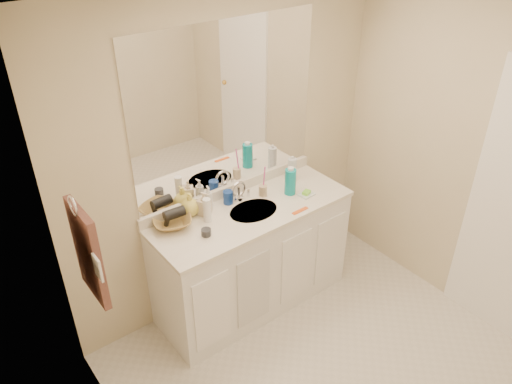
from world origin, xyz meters
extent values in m
cube|color=white|center=(0.00, 0.00, 2.40)|extent=(2.60, 2.60, 0.02)
cube|color=beige|center=(0.00, 1.30, 1.20)|extent=(2.60, 0.02, 2.40)
cube|color=beige|center=(-1.30, 0.00, 1.20)|extent=(0.02, 2.60, 2.40)
cube|color=beige|center=(1.30, 0.00, 1.20)|extent=(0.02, 2.60, 2.40)
cube|color=white|center=(0.00, 1.02, 0.42)|extent=(1.50, 0.55, 0.85)
cube|color=white|center=(0.00, 1.02, 0.86)|extent=(1.52, 0.57, 0.03)
cube|color=silver|center=(0.00, 1.29, 0.92)|extent=(1.52, 0.03, 0.08)
cylinder|color=#B7B0A0|center=(0.00, 1.00, 0.87)|extent=(0.37, 0.37, 0.02)
cylinder|color=silver|center=(0.00, 1.18, 0.94)|extent=(0.02, 0.02, 0.11)
cube|color=white|center=(0.00, 1.29, 1.56)|extent=(1.48, 0.01, 1.20)
cylinder|color=navy|center=(-0.09, 1.19, 0.93)|extent=(0.08, 0.08, 0.10)
cylinder|color=#C4AD8A|center=(0.18, 1.12, 0.92)|extent=(0.08, 0.08, 0.09)
cylinder|color=#E63CA9|center=(0.19, 1.12, 1.03)|extent=(0.02, 0.04, 0.20)
cylinder|color=#0C8F9A|center=(0.36, 1.02, 0.98)|extent=(0.11, 0.11, 0.20)
cylinder|color=silver|center=(0.50, 1.17, 0.97)|extent=(0.09, 0.09, 0.19)
cube|color=silver|center=(0.44, 0.92, 0.89)|extent=(0.12, 0.10, 0.01)
cube|color=#7FE137|center=(0.44, 0.92, 0.90)|extent=(0.08, 0.07, 0.02)
cube|color=#E45618|center=(0.26, 0.79, 0.88)|extent=(0.14, 0.03, 0.01)
cylinder|color=#2D2E33|center=(-0.43, 0.96, 0.90)|extent=(0.08, 0.08, 0.05)
cylinder|color=white|center=(-0.33, 1.10, 0.97)|extent=(0.07, 0.07, 0.18)
imported|color=silver|center=(-0.23, 1.23, 0.97)|extent=(0.08, 0.08, 0.18)
imported|color=beige|center=(-0.30, 1.18, 0.97)|extent=(0.11, 0.11, 0.18)
imported|color=#F1E25E|center=(-0.38, 1.24, 0.97)|extent=(0.14, 0.14, 0.17)
imported|color=olive|center=(-0.55, 1.20, 0.91)|extent=(0.34, 0.34, 0.06)
cylinder|color=black|center=(-0.53, 1.20, 0.97)|extent=(0.15, 0.08, 0.07)
torus|color=silver|center=(-1.27, 0.77, 1.55)|extent=(0.01, 0.11, 0.11)
cube|color=#4A2C28|center=(-1.25, 0.77, 1.25)|extent=(0.04, 0.32, 0.55)
cube|color=white|center=(-1.27, 0.57, 1.30)|extent=(0.01, 0.08, 0.13)
camera|label=1|loc=(-1.80, -1.35, 2.87)|focal=35.00mm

